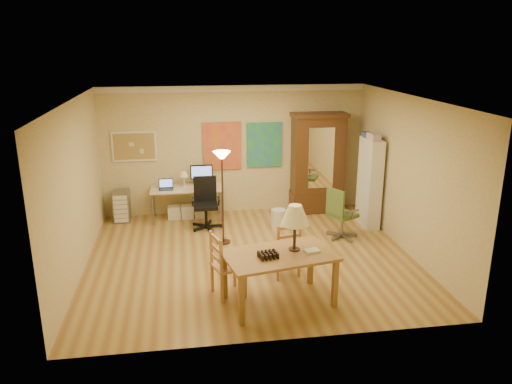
{
  "coord_description": "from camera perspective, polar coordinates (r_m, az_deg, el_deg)",
  "views": [
    {
      "loc": [
        -1.08,
        -7.8,
        3.58
      ],
      "look_at": [
        0.14,
        0.3,
        1.08
      ],
      "focal_mm": 35.0,
      "sensor_mm": 36.0,
      "label": 1
    }
  ],
  "objects": [
    {
      "name": "office_chair_green",
      "position": [
        9.51,
        9.67,
        -3.69
      ],
      "size": [
        0.61,
        0.6,
        0.98
      ],
      "color": "slate",
      "rests_on": "floor"
    },
    {
      "name": "ladder_chair_back",
      "position": [
        7.87,
        3.33,
        -6.68
      ],
      "size": [
        0.5,
        0.48,
        0.91
      ],
      "color": "tan",
      "rests_on": "floor"
    },
    {
      "name": "corkboard",
      "position": [
        10.52,
        -13.75,
        5.09
      ],
      "size": [
        0.9,
        0.04,
        0.62
      ],
      "primitive_type": "cube",
      "color": "tan",
      "rests_on": "floor"
    },
    {
      "name": "art_panel_left",
      "position": [
        10.52,
        -3.89,
        5.26
      ],
      "size": [
        0.8,
        0.04,
        1.0
      ],
      "primitive_type": "cube",
      "color": "orange",
      "rests_on": "floor"
    },
    {
      "name": "ladder_chair_left",
      "position": [
        7.29,
        -3.43,
        -8.5
      ],
      "size": [
        0.54,
        0.55,
        0.96
      ],
      "color": "tan",
      "rests_on": "floor"
    },
    {
      "name": "crown_molding",
      "position": [
        10.36,
        -2.61,
        11.75
      ],
      "size": [
        5.5,
        0.08,
        0.12
      ],
      "primitive_type": "cube",
      "color": "white",
      "rests_on": "floor"
    },
    {
      "name": "art_panel_right",
      "position": [
        10.63,
        0.97,
        5.42
      ],
      "size": [
        0.75,
        0.04,
        0.95
      ],
      "primitive_type": "cube",
      "color": "teal",
      "rests_on": "floor"
    },
    {
      "name": "armoire",
      "position": [
        10.77,
        7.04,
        2.58
      ],
      "size": [
        1.16,
        0.55,
        2.13
      ],
      "color": "#3B2410",
      "rests_on": "floor"
    },
    {
      "name": "floor",
      "position": [
        8.65,
        -0.64,
        -7.47
      ],
      "size": [
        5.5,
        5.5,
        0.0
      ],
      "primitive_type": "plane",
      "color": "olive",
      "rests_on": "ground"
    },
    {
      "name": "dining_table",
      "position": [
        6.94,
        3.33,
        -5.81
      ],
      "size": [
        1.66,
        1.19,
        1.42
      ],
      "color": "brown",
      "rests_on": "floor"
    },
    {
      "name": "wastebin",
      "position": [
        9.9,
        2.59,
        -3.07
      ],
      "size": [
        0.3,
        0.3,
        0.38
      ],
      "primitive_type": "cylinder",
      "color": "silver",
      "rests_on": "floor"
    },
    {
      "name": "computer_desk",
      "position": [
        10.45,
        -7.74,
        -0.87
      ],
      "size": [
        1.47,
        0.64,
        1.11
      ],
      "color": "tan",
      "rests_on": "floor"
    },
    {
      "name": "drawer_cart",
      "position": [
        10.59,
        -15.11,
        -1.55
      ],
      "size": [
        0.32,
        0.39,
        0.65
      ],
      "color": "slate",
      "rests_on": "floor"
    },
    {
      "name": "office_chair_black",
      "position": [
        9.91,
        -5.73,
        -2.61
      ],
      "size": [
        0.63,
        0.63,
        1.02
      ],
      "color": "black",
      "rests_on": "floor"
    },
    {
      "name": "bookshelf",
      "position": [
        10.09,
        12.84,
        1.0
      ],
      "size": [
        0.26,
        0.7,
        1.76
      ],
      "color": "white",
      "rests_on": "floor"
    },
    {
      "name": "torchiere_lamp",
      "position": [
        8.83,
        -3.9,
        2.49
      ],
      "size": [
        0.31,
        0.31,
        1.72
      ],
      "color": "#44281B",
      "rests_on": "floor"
    }
  ]
}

